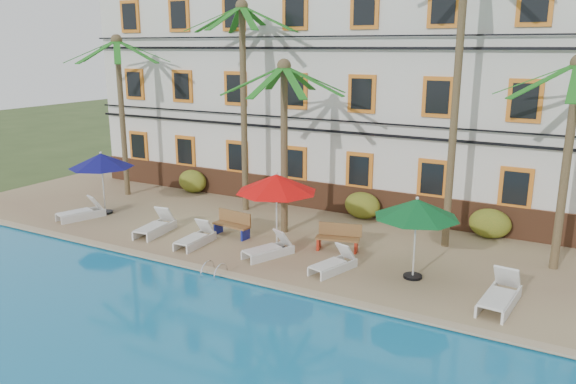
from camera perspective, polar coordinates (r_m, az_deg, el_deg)
The scene contains 25 objects.
ground at distance 18.52m, azimuth -5.49°, elevation -7.93°, with size 100.00×100.00×0.00m, color #384C23.
pool_deck at distance 22.51m, azimuth 1.69°, elevation -3.39°, with size 30.00×12.00×0.25m, color tan.
swimming_pool at distance 13.92m, azimuth -22.65°, elevation -16.72°, with size 26.00×12.00×0.20m, color #1674AA.
pool_coping at distance 17.74m, azimuth -7.16°, elevation -8.05°, with size 30.00×0.35×0.06m, color tan.
hotel_building at distance 26.00m, azimuth 6.89°, elevation 10.75°, with size 25.40×6.44×10.22m.
palm_a at distance 26.96m, azimuth -16.67°, elevation 9.66°, with size 4.61×4.61×7.34m.
palm_b at distance 23.33m, azimuth -4.58°, elevation 11.34°, with size 4.61×4.61×8.62m.
palm_c at distance 20.41m, azimuth -0.40°, elevation 7.31°, with size 4.61×4.61×6.41m.
palm_d at distance 19.45m, azimuth 16.96°, elevation 12.97°, with size 4.61×4.61×10.35m.
palm_e at distance 18.78m, azimuth 26.77°, elevation 5.49°, with size 4.61×4.61×6.62m.
shrub_left at distance 27.25m, azimuth -9.68°, elevation 1.08°, with size 1.50×0.90×1.10m, color #205317.
shrub_mid at distance 23.01m, azimuth 7.57°, elevation -1.36°, with size 1.50×0.90×1.10m, color #205317.
shrub_right at distance 21.80m, azimuth 19.83°, elevation -3.03°, with size 1.50×0.90×1.10m, color #205317.
umbrella_blue at distance 24.38m, azimuth -18.45°, elevation 3.03°, with size 2.64×2.64×2.63m.
umbrella_red at distance 18.76m, azimuth -1.18°, elevation 0.86°, with size 2.78×2.78×2.77m.
umbrella_green at distance 16.96m, azimuth 12.94°, elevation -1.68°, with size 2.56×2.56×2.56m.
lounger_a at distance 24.36m, azimuth -20.22°, elevation -1.90°, with size 1.23×1.97×0.88m.
lounger_b at distance 21.64m, azimuth -13.29°, elevation -3.37°, with size 0.93×2.00×0.91m.
lounger_c at distance 20.15m, azimuth -9.36°, elevation -4.59°, with size 0.69×1.79×0.83m.
lounger_d at distance 18.84m, azimuth -1.94°, elevation -5.77°, with size 1.29×1.88×0.84m.
lounger_e at distance 17.71m, azimuth 4.66°, elevation -7.22°, with size 1.08×1.80×0.80m.
lounger_f at distance 16.41m, azimuth 20.73°, elevation -9.79°, with size 0.92×2.12×0.97m.
bench_left at distance 20.85m, azimuth -5.62°, elevation -3.22°, with size 1.54×0.62×0.93m.
bench_right at distance 19.43m, azimuth 5.09°, elevation -4.56°, with size 1.57×0.84×0.93m.
pool_ladder at distance 17.71m, azimuth -7.50°, elevation -8.21°, with size 0.54×0.74×0.74m.
Camera 1 is at (9.76, -14.06, 7.08)m, focal length 35.00 mm.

